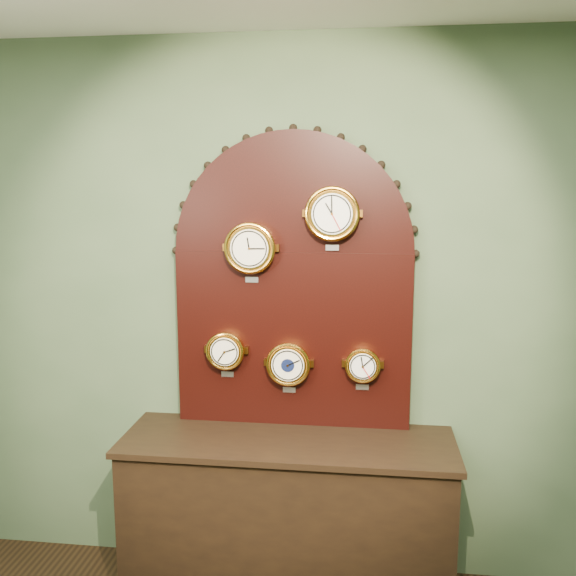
# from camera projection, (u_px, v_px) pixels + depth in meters

# --- Properties ---
(wall_back) EXTENTS (4.00, 0.00, 4.00)m
(wall_back) POSITION_uv_depth(u_px,v_px,m) (294.00, 314.00, 3.24)
(wall_back) COLOR #465C3F
(wall_back) RESTS_ON ground
(shop_counter) EXTENTS (1.60, 0.50, 0.80)m
(shop_counter) POSITION_uv_depth(u_px,v_px,m) (288.00, 520.00, 3.14)
(shop_counter) COLOR black
(shop_counter) RESTS_ON ground_plane
(display_board) EXTENTS (1.26, 0.06, 1.53)m
(display_board) POSITION_uv_depth(u_px,v_px,m) (293.00, 272.00, 3.15)
(display_board) COLOR black
(display_board) RESTS_ON shop_counter
(roman_clock) EXTENTS (0.26, 0.08, 0.31)m
(roman_clock) POSITION_uv_depth(u_px,v_px,m) (250.00, 248.00, 3.09)
(roman_clock) COLOR gold
(roman_clock) RESTS_ON display_board
(arabic_clock) EXTENTS (0.27, 0.08, 0.31)m
(arabic_clock) POSITION_uv_depth(u_px,v_px,m) (332.00, 214.00, 3.01)
(arabic_clock) COLOR gold
(arabic_clock) RESTS_ON display_board
(hygrometer) EXTENTS (0.20, 0.08, 0.25)m
(hygrometer) POSITION_uv_depth(u_px,v_px,m) (226.00, 350.00, 3.20)
(hygrometer) COLOR gold
(hygrometer) RESTS_ON display_board
(barometer) EXTENTS (0.22, 0.08, 0.28)m
(barometer) POSITION_uv_depth(u_px,v_px,m) (288.00, 364.00, 3.16)
(barometer) COLOR gold
(barometer) RESTS_ON display_board
(tide_clock) EXTENTS (0.18, 0.08, 0.23)m
(tide_clock) POSITION_uv_depth(u_px,v_px,m) (363.00, 365.00, 3.12)
(tide_clock) COLOR gold
(tide_clock) RESTS_ON display_board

